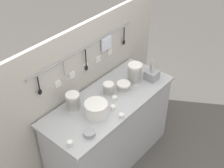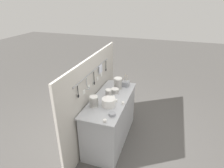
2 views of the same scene
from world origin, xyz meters
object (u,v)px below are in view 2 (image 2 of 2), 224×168
(bowl_stack_wide_centre, at_px, (115,91))
(cup_by_caddy, at_px, (106,99))
(cup_edge_far, at_px, (105,121))
(bowl_stack_tall_left, at_px, (94,101))
(cup_edge_near, at_px, (114,97))
(cup_back_left, at_px, (116,101))
(plate_stack, at_px, (109,102))
(bowl_stack_nested_right, at_px, (108,93))
(cutlery_caddy, at_px, (126,84))
(bowl_stack_short_front, at_px, (118,83))
(cup_centre, at_px, (123,103))
(steel_mixing_bowl, at_px, (112,114))

(bowl_stack_wide_centre, relative_size, cup_by_caddy, 2.89)
(cup_edge_far, bearing_deg, bowl_stack_tall_left, 42.27)
(cup_edge_near, bearing_deg, cup_back_left, -146.33)
(bowl_stack_wide_centre, bearing_deg, plate_stack, -175.74)
(bowl_stack_nested_right, xyz_separation_m, cutlery_caddy, (0.53, -0.19, -0.02))
(bowl_stack_wide_centre, height_order, bowl_stack_short_front, bowl_stack_short_front)
(cup_edge_far, bearing_deg, bowl_stack_wide_centre, 8.03)
(bowl_stack_short_front, relative_size, cutlery_caddy, 0.89)
(bowl_stack_short_front, relative_size, cup_centre, 4.62)
(cup_edge_far, relative_size, cup_back_left, 1.00)
(bowl_stack_nested_right, distance_m, cup_centre, 0.38)
(bowl_stack_tall_left, relative_size, cup_edge_far, 3.68)
(cup_centre, bearing_deg, bowl_stack_tall_left, 115.66)
(cup_edge_far, bearing_deg, cup_back_left, 1.51)
(bowl_stack_nested_right, relative_size, cup_centre, 2.74)
(steel_mixing_bowl, height_order, cutlery_caddy, cutlery_caddy)
(cup_back_left, bearing_deg, cup_edge_near, 33.67)
(bowl_stack_tall_left, distance_m, steel_mixing_bowl, 0.41)
(bowl_stack_wide_centre, height_order, cup_by_caddy, bowl_stack_wide_centre)
(bowl_stack_short_front, bearing_deg, cup_by_caddy, 171.61)
(bowl_stack_tall_left, relative_size, cup_by_caddy, 3.68)
(bowl_stack_wide_centre, bearing_deg, bowl_stack_nested_right, 154.25)
(cutlery_caddy, relative_size, cup_edge_near, 5.17)
(cutlery_caddy, height_order, cup_back_left, cutlery_caddy)
(bowl_stack_tall_left, bearing_deg, cup_by_caddy, -25.79)
(bowl_stack_short_front, xyz_separation_m, cup_centre, (-0.54, -0.25, -0.10))
(steel_mixing_bowl, height_order, cup_centre, same)
(cutlery_caddy, bearing_deg, cup_back_left, 179.91)
(bowl_stack_tall_left, bearing_deg, cup_centre, -64.34)
(cup_by_caddy, bearing_deg, bowl_stack_short_front, -8.39)
(cup_edge_near, bearing_deg, bowl_stack_tall_left, 148.78)
(bowl_stack_tall_left, height_order, cup_by_caddy, bowl_stack_tall_left)
(cup_edge_far, bearing_deg, cutlery_caddy, 0.67)
(plate_stack, xyz_separation_m, cup_edge_far, (-0.45, -0.09, -0.05))
(cup_centre, bearing_deg, cup_edge_near, 53.98)
(bowl_stack_wide_centre, height_order, cup_back_left, bowl_stack_wide_centre)
(cutlery_caddy, bearing_deg, bowl_stack_tall_left, 161.66)
(plate_stack, distance_m, cup_back_left, 0.19)
(cup_edge_near, xyz_separation_m, cup_centre, (-0.16, -0.22, 0.00))
(bowl_stack_short_front, bearing_deg, bowl_stack_nested_right, 167.32)
(bowl_stack_tall_left, xyz_separation_m, cup_back_left, (0.25, -0.31, -0.07))
(bowl_stack_short_front, relative_size, cup_back_left, 4.62)
(bowl_stack_short_front, xyz_separation_m, cup_back_left, (-0.50, -0.11, -0.10))
(steel_mixing_bowl, distance_m, cup_by_caddy, 0.48)
(cup_by_caddy, bearing_deg, cup_centre, -96.31)
(cup_edge_near, bearing_deg, bowl_stack_short_front, 4.74)
(steel_mixing_bowl, xyz_separation_m, cutlery_caddy, (1.09, 0.06, 0.03))
(bowl_stack_wide_centre, distance_m, cup_by_caddy, 0.32)
(cup_centre, bearing_deg, cup_back_left, 74.28)
(cup_by_caddy, bearing_deg, cutlery_caddy, -15.40)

